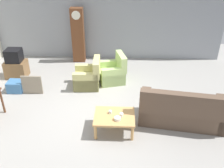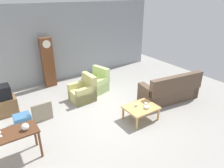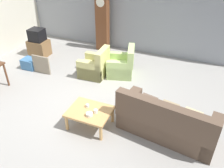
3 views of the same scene
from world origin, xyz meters
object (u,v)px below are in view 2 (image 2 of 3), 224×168
Objects in this scene: couch_floral at (170,91)px; bowl_white_stacked at (147,107)px; console_table_dark at (8,139)px; cup_white_porcelain at (146,104)px; coffee_table_wood at (141,109)px; framed_picture_leaning at (42,112)px; armchair_olive_near at (83,92)px; cup_blue_rimmed at (136,105)px; armchair_olive_far at (96,84)px; grandfather_clock at (48,63)px; tv_crt at (2,92)px; storage_box_blue at (23,120)px; tv_stand_cabinet at (5,106)px; glass_dome_cloche at (25,127)px.

couch_floral is 14.64× the size of bowl_white_stacked.
cup_white_porcelain is at bearing -5.74° from console_table_dark.
coffee_table_wood is 2.95m from framed_picture_leaning.
armchair_olive_near is 0.71× the size of console_table_dark.
cup_blue_rimmed is at bearing -4.15° from console_table_dark.
console_table_dark is at bearing 174.35° from coffee_table_wood.
armchair_olive_far is 2.13m from grandfather_clock.
storage_box_blue is (0.30, -0.92, -0.60)m from tv_crt.
couch_floral is at bearing 12.12° from coffee_table_wood.
armchair_olive_near is 1.53× the size of framed_picture_leaning.
tv_crt is at bearing 0.00° from tv_stand_cabinet.
framed_picture_leaning is (1.07, 1.21, -0.35)m from console_table_dark.
storage_box_blue is (-2.91, -0.75, -0.14)m from armchair_olive_far.
armchair_olive_far is 2.02× the size of tv_crt.
storage_box_blue is at bearing -169.83° from armchair_olive_near.
armchair_olive_far is 1.42× the size of tv_stand_cabinet.
framed_picture_leaning is 3.98× the size of bowl_white_stacked.
tv_stand_cabinet reaches higher than coffee_table_wood.
armchair_olive_near is (-2.56, 1.72, -0.05)m from couch_floral.
glass_dome_cloche is (-2.30, -1.78, 0.53)m from armchair_olive_near.
cup_blue_rimmed is (-0.10, 0.10, 0.10)m from coffee_table_wood.
cup_white_porcelain is (1.63, -3.97, -0.52)m from grandfather_clock.
bowl_white_stacked is (3.65, -0.50, -0.18)m from console_table_dark.
console_table_dark reaches higher than bowl_white_stacked.
framed_picture_leaning is at bearing -50.42° from tv_crt.
glass_dome_cloche is 1.11× the size of bowl_white_stacked.
bowl_white_stacked is (3.26, -0.45, -0.37)m from glass_dome_cloche.
couch_floral is at bearing 8.26° from cup_blue_rimmed.
couch_floral reaches higher than armchair_olive_far.
storage_box_blue is 3.66m from cup_white_porcelain.
tv_crt is 4.11m from cup_blue_rimmed.
cup_blue_rimmed is (2.96, -1.59, 0.30)m from storage_box_blue.
armchair_olive_far is 2.60m from bowl_white_stacked.
console_table_dark is at bearing -148.72° from armchair_olive_far.
bowl_white_stacked is (3.13, -1.84, 0.30)m from storage_box_blue.
armchair_olive_far is 3.22m from tv_stand_cabinet.
tv_stand_cabinet is at bearing 142.18° from coffee_table_wood.
grandfather_clock is at bearing 107.18° from armchair_olive_near.
console_table_dark is 2.29m from tv_stand_cabinet.
coffee_table_wood is 6.38× the size of bowl_white_stacked.
glass_dome_cloche is at bearing -142.18° from armchair_olive_near.
tv_stand_cabinet reaches higher than bowl_white_stacked.
tv_stand_cabinet is at bearing -144.44° from grandfather_clock.
glass_dome_cloche is (0.17, -2.31, 0.07)m from tv_crt.
coffee_table_wood is at bearing -37.82° from tv_stand_cabinet.
armchair_olive_near reaches higher than framed_picture_leaning.
couch_floral is 4.83× the size of storage_box_blue.
console_table_dark is (-3.57, 0.35, 0.27)m from coffee_table_wood.
tv_stand_cabinet reaches higher than cup_blue_rimmed.
armchair_olive_far is at bearing 35.17° from glass_dome_cloche.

